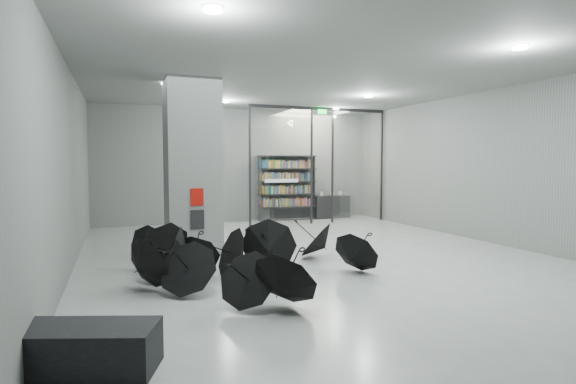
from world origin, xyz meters
name	(u,v)px	position (x,y,z in m)	size (l,w,h in m)	color
room	(327,128)	(0.00, 0.00, 2.84)	(14.00, 14.02, 4.01)	gray
column	(192,167)	(-2.50, 2.00, 2.00)	(1.20, 1.20, 4.00)	slate
fire_cabinet	(197,197)	(-2.50, 1.38, 1.35)	(0.28, 0.04, 0.38)	#A50A07
info_panel	(197,219)	(-2.50, 1.38, 0.85)	(0.30, 0.03, 0.42)	black
exit_sign	(322,112)	(2.40, 5.30, 3.82)	(0.30, 0.06, 0.15)	#0CE533
glass_partition	(319,160)	(2.39, 5.50, 2.18)	(5.06, 0.08, 4.00)	silver
bench	(83,349)	(-4.50, -3.67, 0.23)	(1.46, 0.63, 0.47)	black
bookshelf	(287,188)	(1.66, 6.75, 1.18)	(2.15, 0.43, 2.37)	black
shop_counter	(330,207)	(3.42, 6.71, 0.43)	(1.42, 0.57, 0.85)	black
umbrella_cluster	(225,264)	(-2.38, -0.83, 0.31)	(5.11, 4.51, 1.28)	black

